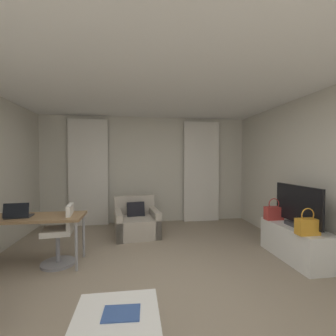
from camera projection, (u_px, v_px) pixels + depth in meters
The scene contains 14 objects.
ground_plane at pixel (159, 287), 2.81m from camera, with size 12.00×12.00×0.00m, color gray.
wall_window at pixel (147, 170), 5.76m from camera, with size 5.12×0.06×2.60m.
ceiling at pixel (159, 68), 2.72m from camera, with size 5.12×6.12×0.06m, color white.
curtain_left_panel at pixel (88, 172), 5.44m from camera, with size 0.90×0.06×2.50m.
curtain_right_panel at pixel (201, 172), 5.83m from camera, with size 0.90×0.06×2.50m.
armchair at pixel (136, 223), 4.75m from camera, with size 0.95×0.94×0.77m.
desk at pixel (30, 221), 3.33m from camera, with size 1.48×0.57×0.73m.
desk_chair at pixel (61, 238), 3.40m from camera, with size 0.48×0.48×0.88m.
laptop at pixel (18, 214), 3.25m from camera, with size 0.34×0.27×0.22m.
magazine_open at pixel (121, 313), 1.75m from camera, with size 0.29×0.22×0.01m.
tv_console at pixel (295, 242), 3.58m from camera, with size 0.48×1.17×0.52m.
tv_flatscreen at pixel (298, 207), 3.53m from camera, with size 0.20×0.99×0.63m.
handbag_primary at pixel (274, 213), 3.96m from camera, with size 0.30×0.14×0.37m.
handbag_secondary at pixel (308, 226), 3.15m from camera, with size 0.30×0.14×0.37m.
Camera 1 is at (-0.28, -2.74, 1.54)m, focal length 24.70 mm.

